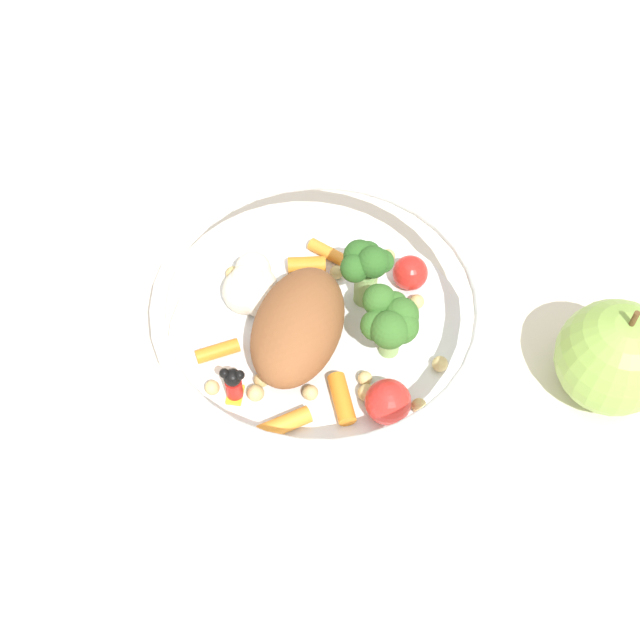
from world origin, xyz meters
name	(u,v)px	position (x,y,z in m)	size (l,w,h in m)	color
ground_plane	(337,340)	(0.00, 0.00, 0.00)	(2.40, 2.40, 0.00)	silver
food_container	(317,319)	(-0.01, 0.01, 0.03)	(0.22, 0.22, 0.07)	white
loose_apple	(614,357)	(-0.02, -0.18, 0.04)	(0.08, 0.08, 0.09)	#8CB74C
folded_napkin	(79,201)	(0.10, 0.22, 0.00)	(0.11, 0.10, 0.01)	white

